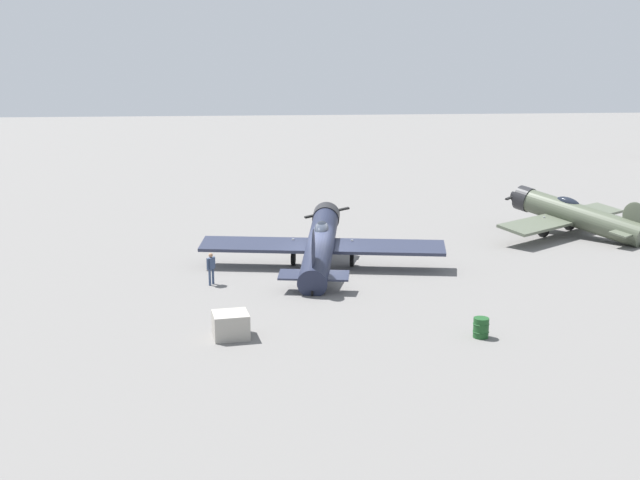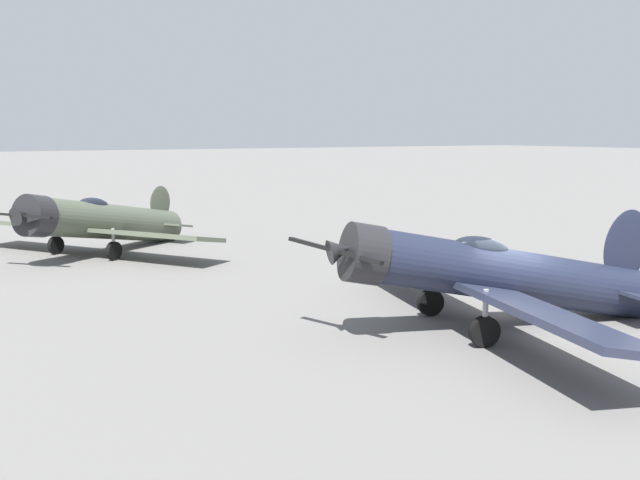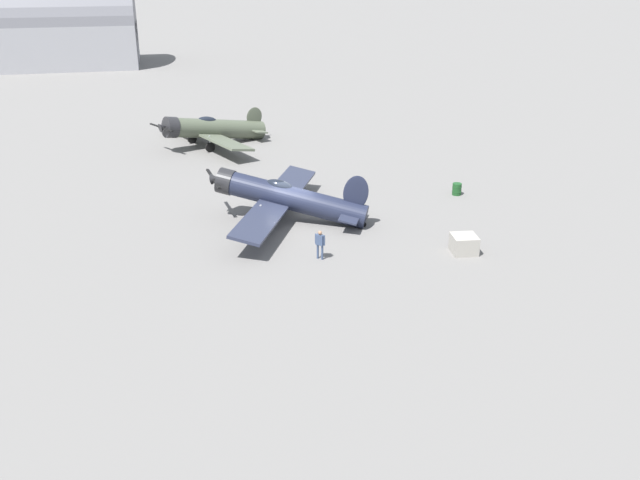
{
  "view_description": "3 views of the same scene",
  "coord_description": "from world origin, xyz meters",
  "px_view_note": "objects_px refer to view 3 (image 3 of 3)",
  "views": [
    {
      "loc": [
        -6.59,
        -36.96,
        9.84
      ],
      "look_at": [
        0.0,
        0.0,
        1.8
      ],
      "focal_mm": 40.92,
      "sensor_mm": 36.0,
      "label": 1
    },
    {
      "loc": [
        -14.1,
        14.57,
        5.39
      ],
      "look_at": [
        7.45,
        1.68,
        1.6
      ],
      "focal_mm": 40.4,
      "sensor_mm": 36.0,
      "label": 2
    },
    {
      "loc": [
        -41.11,
        0.25,
        15.72
      ],
      "look_at": [
        -5.76,
        -1.32,
        1.1
      ],
      "focal_mm": 40.32,
      "sensor_mm": 36.0,
      "label": 3
    }
  ],
  "objects_px": {
    "equipment_crate": "(464,244)",
    "ground_crew_mechanic": "(320,242)",
    "fuel_drum": "(457,189)",
    "airplane_foreground": "(286,197)",
    "airplane_mid_apron": "(211,129)"
  },
  "relations": [
    {
      "from": "equipment_crate",
      "to": "ground_crew_mechanic",
      "type": "bearing_deg",
      "value": 93.68
    },
    {
      "from": "ground_crew_mechanic",
      "to": "fuel_drum",
      "type": "xyz_separation_m",
      "value": [
        10.28,
        -9.72,
        -0.58
      ]
    },
    {
      "from": "airplane_foreground",
      "to": "equipment_crate",
      "type": "height_order",
      "value": "airplane_foreground"
    },
    {
      "from": "airplane_foreground",
      "to": "equipment_crate",
      "type": "relative_size",
      "value": 9.03
    },
    {
      "from": "airplane_foreground",
      "to": "fuel_drum",
      "type": "distance_m",
      "value": 12.38
    },
    {
      "from": "airplane_foreground",
      "to": "ground_crew_mechanic",
      "type": "relative_size",
      "value": 8.17
    },
    {
      "from": "equipment_crate",
      "to": "fuel_drum",
      "type": "relative_size",
      "value": 1.83
    },
    {
      "from": "ground_crew_mechanic",
      "to": "fuel_drum",
      "type": "relative_size",
      "value": 2.02
    },
    {
      "from": "airplane_foreground",
      "to": "equipment_crate",
      "type": "distance_m",
      "value": 11.17
    },
    {
      "from": "ground_crew_mechanic",
      "to": "airplane_foreground",
      "type": "bearing_deg",
      "value": 52.85
    },
    {
      "from": "airplane_mid_apron",
      "to": "equipment_crate",
      "type": "bearing_deg",
      "value": 92.04
    },
    {
      "from": "airplane_mid_apron",
      "to": "ground_crew_mechanic",
      "type": "xyz_separation_m",
      "value": [
        -23.84,
        -8.01,
        -0.43
      ]
    },
    {
      "from": "fuel_drum",
      "to": "equipment_crate",
      "type": "bearing_deg",
      "value": 169.64
    },
    {
      "from": "airplane_mid_apron",
      "to": "ground_crew_mechanic",
      "type": "distance_m",
      "value": 25.15
    },
    {
      "from": "airplane_mid_apron",
      "to": "equipment_crate",
      "type": "xyz_separation_m",
      "value": [
        -23.33,
        -15.94,
        -0.92
      ]
    }
  ]
}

